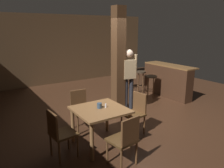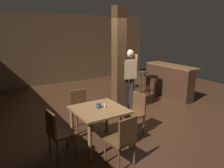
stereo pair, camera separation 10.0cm
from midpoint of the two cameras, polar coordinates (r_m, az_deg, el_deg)
The scene contains 15 objects.
ground_plane at distance 5.86m, azimuth 4.64°, elevation -8.32°, with size 10.80×10.80×0.00m, color #382114.
wall_back at distance 9.44m, azimuth -11.91°, elevation 8.89°, with size 8.00×0.10×2.80m, color brown.
pillar at distance 5.73m, azimuth 2.29°, elevation 5.77°, with size 0.28×0.28×2.80m, color #4C301C.
dining_table at distance 4.30m, azimuth -2.71°, elevation -7.98°, with size 0.96×0.96×0.75m.
chair_east at distance 4.81m, azimuth 6.66°, elevation -7.10°, with size 0.46×0.46×0.89m.
chair_west at distance 4.01m, azimuth -13.28°, elevation -11.99°, with size 0.46×0.46×0.89m.
chair_north at distance 5.03m, azimuth -7.72°, elevation -6.13°, with size 0.44×0.44×0.89m.
chair_south at distance 3.68m, azimuth 3.67°, elevation -14.08°, with size 0.47×0.47×0.89m.
napkin_cup at distance 4.27m, azimuth -2.91°, elevation -5.64°, with size 0.10×0.10×0.10m, color #33475B.
salt_shaker at distance 4.29m, azimuth -1.24°, elevation -5.67°, with size 0.03×0.03×0.08m, color silver.
standing_person at distance 5.88m, azimuth 5.03°, elevation 2.01°, with size 0.47×0.27×1.72m.
bar_counter at distance 7.60m, azimuth 14.91°, elevation 0.87°, with size 0.56×1.86×1.07m.
bar_stool_near at distance 7.31m, azimuth 10.86°, elevation 0.75°, with size 0.37×0.37×0.74m.
bar_stool_mid at distance 7.79m, azimuth 8.29°, elevation 1.86°, with size 0.35×0.35×0.79m.
bar_stool_far at distance 8.19m, azimuth 4.81°, elevation 2.75°, with size 0.38×0.38×0.80m.
Camera 2 is at (-3.22, -4.34, 2.26)m, focal length 35.00 mm.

